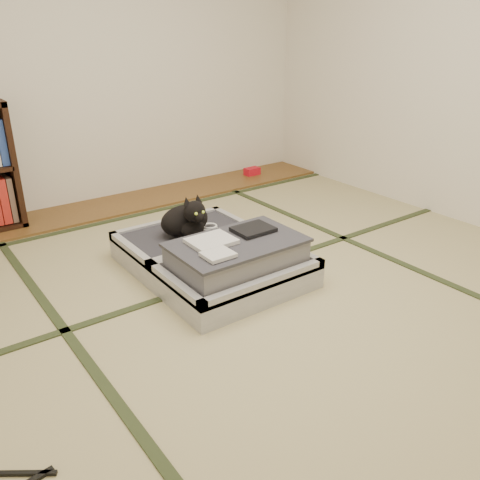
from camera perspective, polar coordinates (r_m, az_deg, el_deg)
floor at (r=2.81m, az=3.40°, el=-7.22°), size 4.50×4.50×0.00m
wood_strip at (r=4.39m, az=-13.34°, el=3.91°), size 4.00×0.50×0.02m
red_item at (r=5.09m, az=1.36°, el=7.72°), size 0.15×0.09×0.07m
room_shell at (r=2.42m, az=4.30°, el=24.07°), size 4.50×4.50×4.50m
tatami_borders at (r=3.16m, az=-2.28°, el=-3.47°), size 4.00×4.50×0.01m
suitcase at (r=3.07m, az=-2.80°, el=-1.96°), size 0.84×1.12×0.33m
cat at (r=3.23m, az=-5.97°, el=2.24°), size 0.37×0.38×0.30m
cable_coil at (r=3.37m, az=-3.47°, el=1.46°), size 0.12×0.12×0.03m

